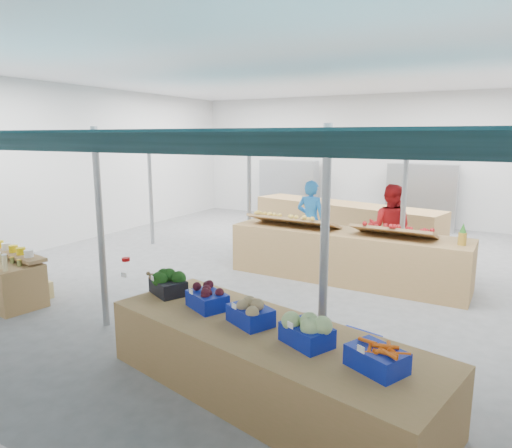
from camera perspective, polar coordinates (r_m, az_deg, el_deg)
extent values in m
plane|color=slate|center=(10.08, 2.74, -5.56)|extent=(13.00, 13.00, 0.00)
plane|color=silver|center=(9.76, 2.98, 18.81)|extent=(13.00, 13.00, 0.00)
plane|color=silver|center=(15.80, 13.25, 7.89)|extent=(12.00, 0.00, 12.00)
plane|color=silver|center=(13.43, -21.06, 6.97)|extent=(0.00, 13.00, 13.00)
cylinder|color=gray|center=(12.40, -13.06, 4.36)|extent=(0.10, 0.10, 3.00)
cylinder|color=gray|center=(7.14, -18.87, -0.65)|extent=(0.10, 0.10, 3.00)
cylinder|color=gray|center=(10.66, -0.86, 3.60)|extent=(0.10, 0.10, 3.00)
cylinder|color=gray|center=(5.19, 8.51, -4.41)|extent=(0.10, 0.10, 3.00)
cylinder|color=gray|center=(9.46, 17.95, 2.13)|extent=(0.10, 0.10, 3.00)
cylinder|color=gray|center=(5.83, -7.74, 10.72)|extent=(10.00, 0.06, 0.06)
cylinder|color=gray|center=(9.83, 8.20, 10.76)|extent=(10.00, 0.06, 0.06)
cube|color=black|center=(5.32, -11.91, 9.82)|extent=(9.50, 1.28, 0.30)
cube|color=black|center=(6.37, -4.22, 10.17)|extent=(9.50, 1.28, 0.30)
cube|color=black|center=(9.23, 6.75, 10.36)|extent=(9.50, 1.28, 0.30)
cube|color=black|center=(10.44, 9.46, 10.35)|extent=(9.50, 1.28, 0.30)
cube|color=#B23F33|center=(16.27, 4.07, 4.35)|extent=(2.00, 0.50, 2.00)
cube|color=#B23F33|center=(14.99, 19.94, 3.15)|extent=(2.00, 0.50, 2.00)
cube|color=olive|center=(9.14, -29.01, -6.29)|extent=(1.77, 1.00, 0.74)
cube|color=#997247|center=(9.12, -27.93, -3.32)|extent=(1.70, 0.59, 0.06)
cube|color=olive|center=(5.32, 1.16, -16.80)|extent=(4.18, 2.19, 0.77)
cube|color=olive|center=(9.34, 11.13, -3.92)|extent=(4.71, 1.24, 1.00)
cube|color=olive|center=(13.17, 10.86, 0.41)|extent=(5.65, 2.36, 1.00)
cube|color=#0E2098|center=(5.74, 12.42, -15.97)|extent=(0.54, 0.44, 0.58)
imported|color=blue|center=(10.64, 6.85, 0.44)|extent=(0.69, 0.47, 1.87)
imported|color=#AB1518|center=(10.13, 16.34, -0.46)|extent=(0.93, 0.73, 1.87)
cube|color=black|center=(6.28, -10.92, -7.71)|extent=(0.60, 0.53, 0.20)
cube|color=white|center=(6.15, -12.84, -6.63)|extent=(0.08, 0.04, 0.06)
cube|color=#0E2098|center=(5.72, -6.11, -9.47)|extent=(0.60, 0.53, 0.20)
cube|color=white|center=(5.57, -8.13, -8.34)|extent=(0.08, 0.04, 0.06)
cube|color=#0E2098|center=(5.24, -0.70, -11.34)|extent=(0.60, 0.53, 0.20)
cube|color=white|center=(5.07, -2.78, -10.20)|extent=(0.08, 0.04, 0.06)
cube|color=#0E2098|center=(4.80, 6.36, -13.60)|extent=(0.60, 0.53, 0.20)
cube|color=white|center=(4.60, 4.30, -12.50)|extent=(0.08, 0.04, 0.06)
cube|color=#0E2098|center=(4.45, 14.85, -16.01)|extent=(0.60, 0.53, 0.20)
cube|color=white|center=(4.23, 12.97, -15.00)|extent=(0.08, 0.04, 0.06)
sphere|color=brown|center=(6.29, -12.85, -6.42)|extent=(0.09, 0.09, 0.09)
sphere|color=brown|center=(6.30, -13.33, -6.04)|extent=(0.06, 0.06, 0.06)
cylinder|color=red|center=(6.91, -15.96, -4.27)|extent=(0.12, 0.12, 0.05)
cube|color=white|center=(6.93, -16.21, -6.14)|extent=(0.10, 0.01, 0.07)
cube|color=#997247|center=(9.51, 4.70, 0.36)|extent=(1.93, 0.79, 0.26)
cube|color=#997247|center=(8.84, 16.85, -0.88)|extent=(1.54, 0.76, 0.26)
cylinder|color=#8C6019|center=(8.66, 24.38, -1.70)|extent=(0.14, 0.14, 0.22)
cone|color=#26661E|center=(8.62, 24.48, -0.47)|extent=(0.12, 0.12, 0.18)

